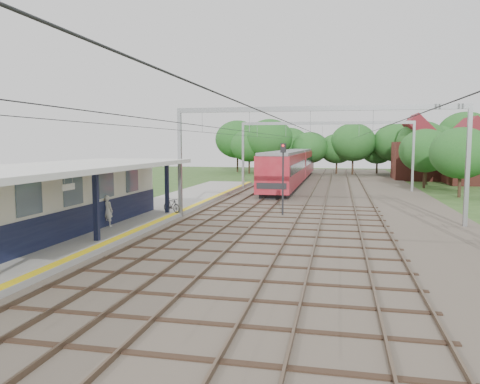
% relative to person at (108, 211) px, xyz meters
% --- Properties ---
extents(ground, '(160.00, 160.00, 0.00)m').
position_rel_person_xyz_m(ground, '(7.18, -9.47, -1.19)').
color(ground, '#2D4C1E').
rests_on(ground, ground).
extents(ballast_bed, '(18.00, 90.00, 0.10)m').
position_rel_person_xyz_m(ballast_bed, '(11.18, 20.53, -1.14)').
color(ballast_bed, '#473D33').
rests_on(ballast_bed, ground).
extents(platform, '(5.00, 52.00, 0.35)m').
position_rel_person_xyz_m(platform, '(-0.32, 4.53, -1.02)').
color(platform, gray).
rests_on(platform, ground).
extents(yellow_stripe, '(0.45, 52.00, 0.01)m').
position_rel_person_xyz_m(yellow_stripe, '(1.93, 4.53, -0.84)').
color(yellow_stripe, yellow).
rests_on(yellow_stripe, platform).
extents(station_building, '(3.41, 18.00, 3.40)m').
position_rel_person_xyz_m(station_building, '(-1.70, -2.47, 0.85)').
color(station_building, beige).
rests_on(station_building, platform).
extents(canopy, '(6.40, 20.00, 3.44)m').
position_rel_person_xyz_m(canopy, '(-0.59, -3.47, 2.45)').
color(canopy, black).
rests_on(canopy, platform).
extents(rail_tracks, '(11.80, 88.00, 0.15)m').
position_rel_person_xyz_m(rail_tracks, '(8.68, 20.53, -1.02)').
color(rail_tracks, brown).
rests_on(rail_tracks, ballast_bed).
extents(catenary_system, '(17.22, 88.00, 7.00)m').
position_rel_person_xyz_m(catenary_system, '(10.57, 15.81, 4.32)').
color(catenary_system, gray).
rests_on(catenary_system, ground).
extents(tree_band, '(31.72, 30.88, 8.82)m').
position_rel_person_xyz_m(tree_band, '(11.02, 47.65, 3.73)').
color(tree_band, '#382619').
rests_on(tree_band, ground).
extents(house_near, '(7.00, 6.12, 7.89)m').
position_rel_person_xyz_m(house_near, '(28.18, 36.53, 1.79)').
color(house_near, brown).
rests_on(house_near, ground).
extents(house_far, '(8.00, 6.12, 8.66)m').
position_rel_person_xyz_m(house_far, '(23.18, 42.53, 2.04)').
color(house_far, brown).
rests_on(house_far, ground).
extents(person, '(0.66, 0.48, 1.69)m').
position_rel_person_xyz_m(person, '(0.00, 0.00, 0.00)').
color(person, silver).
rests_on(person, platform).
extents(bicycle, '(1.58, 1.17, 0.94)m').
position_rel_person_xyz_m(bicycle, '(1.57, 5.53, -0.37)').
color(bicycle, black).
rests_on(bicycle, platform).
extents(train, '(2.98, 37.09, 3.91)m').
position_rel_person_xyz_m(train, '(6.68, 33.84, 0.98)').
color(train, black).
rests_on(train, ballast_bed).
extents(signal_post, '(0.35, 0.30, 4.80)m').
position_rel_person_xyz_m(signal_post, '(8.53, 7.58, 1.94)').
color(signal_post, black).
rests_on(signal_post, ground).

